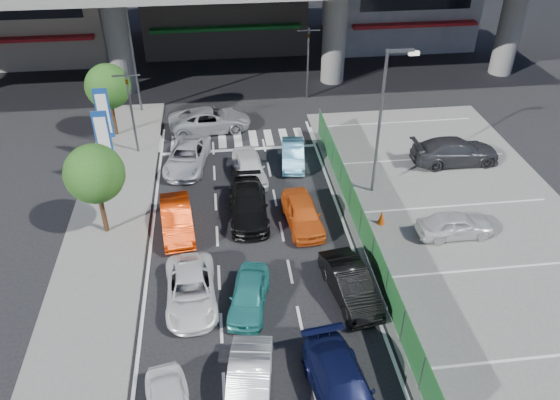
{
  "coord_description": "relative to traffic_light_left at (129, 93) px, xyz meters",
  "views": [
    {
      "loc": [
        -1.11,
        -18.36,
        16.57
      ],
      "look_at": [
        1.55,
        3.25,
        1.72
      ],
      "focal_mm": 35.0,
      "sensor_mm": 36.0,
      "label": 1
    }
  ],
  "objects": [
    {
      "name": "parking_lot",
      "position": [
        17.2,
        -10.0,
        -3.91
      ],
      "size": [
        12.0,
        28.0,
        0.06
      ],
      "primitive_type": "cube",
      "color": "#5D5D5B",
      "rests_on": "ground"
    },
    {
      "name": "taxi_orange_left",
      "position": [
        2.69,
        -8.28,
        -3.25
      ],
      "size": [
        1.91,
        4.32,
        1.38
      ],
      "primitive_type": "imported",
      "rotation": [
        0.0,
        0.0,
        0.11
      ],
      "color": "red",
      "rests_on": "ground"
    },
    {
      "name": "traffic_light_left",
      "position": [
        0.0,
        0.0,
        0.0
      ],
      "size": [
        1.6,
        1.24,
        5.2
      ],
      "color": "#595B60",
      "rests_on": "ground"
    },
    {
      "name": "tree_near",
      "position": [
        -0.8,
        -8.0,
        -0.55
      ],
      "size": [
        2.8,
        2.8,
        4.8
      ],
      "color": "#382314",
      "rests_on": "ground"
    },
    {
      "name": "street_lamp_left",
      "position": [
        -0.13,
        6.0,
        0.83
      ],
      "size": [
        1.65,
        0.22,
        8.0
      ],
      "color": "#595B60",
      "rests_on": "ground"
    },
    {
      "name": "fence_run",
      "position": [
        11.5,
        -11.0,
        -3.04
      ],
      "size": [
        0.16,
        22.0,
        1.8
      ],
      "primitive_type": null,
      "color": "#1C5325",
      "rests_on": "ground"
    },
    {
      "name": "hatch_black_mid_right",
      "position": [
        10.11,
        -13.85,
        -3.25
      ],
      "size": [
        2.11,
        4.37,
        1.38
      ],
      "primitive_type": "imported",
      "rotation": [
        0.0,
        0.0,
        0.16
      ],
      "color": "black",
      "rests_on": "ground"
    },
    {
      "name": "sidewalk_left",
      "position": [
        -0.8,
        -8.0,
        -3.88
      ],
      "size": [
        4.0,
        30.0,
        0.12
      ],
      "primitive_type": "cube",
      "color": "#5D5D5B",
      "rests_on": "ground"
    },
    {
      "name": "kei_truck_front_right",
      "position": [
        9.29,
        -2.47,
        -3.33
      ],
      "size": [
        1.72,
        3.82,
        1.22
      ],
      "primitive_type": "imported",
      "rotation": [
        0.0,
        0.0,
        -0.12
      ],
      "color": "#539BC0",
      "rests_on": "ground"
    },
    {
      "name": "crossing_wagon_silver",
      "position": [
        4.48,
        2.55,
        -3.19
      ],
      "size": [
        5.58,
        3.04,
        1.48
      ],
      "primitive_type": "imported",
      "rotation": [
        0.0,
        0.0,
        1.68
      ],
      "color": "#9A9BA0",
      "rests_on": "ground"
    },
    {
      "name": "taxi_teal_mid",
      "position": [
        5.82,
        -13.9,
        -3.31
      ],
      "size": [
        2.23,
        3.88,
        1.24
      ],
      "primitive_type": "imported",
      "rotation": [
        0.0,
        0.0,
        -0.22
      ],
      "color": "teal",
      "rests_on": "ground"
    },
    {
      "name": "traffic_cone",
      "position": [
        12.85,
        -9.04,
        -3.49
      ],
      "size": [
        0.44,
        0.44,
        0.76
      ],
      "primitive_type": "cone",
      "rotation": [
        0.0,
        0.0,
        0.13
      ],
      "color": "#D1460B",
      "rests_on": "parking_lot"
    },
    {
      "name": "parked_sedan_white",
      "position": [
        16.11,
        -10.4,
        -3.24
      ],
      "size": [
        3.74,
        1.56,
        1.26
      ],
      "primitive_type": "imported",
      "rotation": [
        0.0,
        0.0,
        1.59
      ],
      "color": "silver",
      "rests_on": "parking_lot"
    },
    {
      "name": "hatch_white_back_mid",
      "position": [
        5.47,
        -18.46,
        -3.25
      ],
      "size": [
        2.07,
        4.36,
        1.38
      ],
      "primitive_type": "imported",
      "rotation": [
        0.0,
        0.0,
        -0.15
      ],
      "color": "white",
      "rests_on": "ground"
    },
    {
      "name": "sedan_white_front_mid",
      "position": [
        6.61,
        -3.72,
        -3.25
      ],
      "size": [
        2.02,
        4.19,
        1.38
      ],
      "primitive_type": "imported",
      "rotation": [
        0.0,
        0.0,
        0.1
      ],
      "color": "white",
      "rests_on": "ground"
    },
    {
      "name": "signboard_far",
      "position": [
        -1.4,
        -1.01,
        -0.87
      ],
      "size": [
        0.8,
        0.14,
        4.7
      ],
      "color": "#595B60",
      "rests_on": "ground"
    },
    {
      "name": "tree_far",
      "position": [
        -1.6,
        2.5,
        -0.55
      ],
      "size": [
        2.8,
        2.8,
        4.8
      ],
      "color": "#382314",
      "rests_on": "ground"
    },
    {
      "name": "minivan_navy_back",
      "position": [
        8.66,
        -18.93,
        -3.25
      ],
      "size": [
        2.56,
        4.97,
        1.38
      ],
      "primitive_type": "imported",
      "rotation": [
        0.0,
        0.0,
        0.14
      ],
      "color": "#0C1134",
      "rests_on": "ground"
    },
    {
      "name": "signboard_near",
      "position": [
        -1.0,
        -4.01,
        -0.87
      ],
      "size": [
        0.8,
        0.14,
        4.7
      ],
      "color": "#595B60",
      "rests_on": "ground"
    },
    {
      "name": "parked_sedan_dgrey",
      "position": [
        18.82,
        -3.61,
        -3.12
      ],
      "size": [
        5.23,
        2.16,
        1.51
      ],
      "primitive_type": "imported",
      "rotation": [
        0.0,
        0.0,
        1.58
      ],
      "color": "#2E2E33",
      "rests_on": "parking_lot"
    },
    {
      "name": "sedan_white_mid_left",
      "position": [
        3.43,
        -13.33,
        -3.31
      ],
      "size": [
        2.27,
        4.57,
        1.24
      ],
      "primitive_type": "imported",
      "rotation": [
        0.0,
        0.0,
        0.05
      ],
      "color": "white",
      "rests_on": "ground"
    },
    {
      "name": "sedan_black_mid",
      "position": [
        6.27,
        -7.5,
        -3.25
      ],
      "size": [
        2.02,
        4.79,
        1.38
      ],
      "primitive_type": "imported",
      "rotation": [
        0.0,
        0.0,
        -0.02
      ],
      "color": "black",
      "rests_on": "ground"
    },
    {
      "name": "traffic_light_right",
      "position": [
        11.7,
        7.0,
        0.0
      ],
      "size": [
        1.6,
        1.24,
        5.2
      ],
      "color": "#595B60",
      "rests_on": "ground"
    },
    {
      "name": "ground",
      "position": [
        6.2,
        -12.0,
        -3.94
      ],
      "size": [
        120.0,
        120.0,
        0.0
      ],
      "primitive_type": "plane",
      "color": "black",
      "rests_on": "ground"
    },
    {
      "name": "street_lamp_right",
      "position": [
        13.37,
        -6.0,
        0.83
      ],
      "size": [
        1.65,
        0.22,
        8.0
      ],
      "color": "#595B60",
      "rests_on": "ground"
    },
    {
      "name": "taxi_orange_right",
      "position": [
        8.9,
        -8.57,
        -3.25
      ],
      "size": [
        1.94,
        4.16,
        1.38
      ],
      "primitive_type": "imported",
      "rotation": [
        0.0,
        0.0,
        0.08
      ],
      "color": "#DD5917",
      "rests_on": "ground"
    },
    {
      "name": "wagon_silver_front_left",
      "position": [
        3.07,
        -2.08,
        -3.28
      ],
      "size": [
        2.97,
        5.03,
        1.31
      ],
      "primitive_type": "imported",
      "rotation": [
        0.0,
        0.0,
        -0.18
      ],
      "color": "#BBBCC4",
      "rests_on": "ground"
    }
  ]
}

